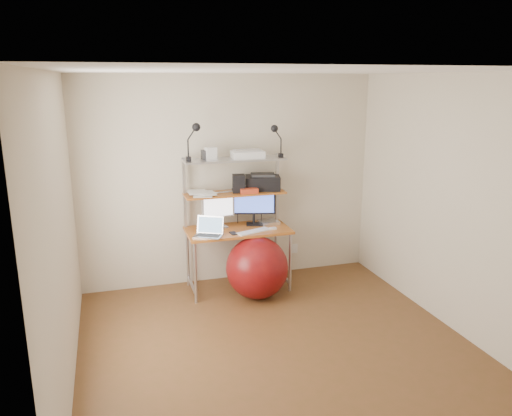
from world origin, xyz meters
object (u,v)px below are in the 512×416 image
Objects in this scene: laptop at (209,232)px; printer at (263,182)px; monitor_black at (254,203)px; exercise_ball at (257,268)px; monitor_silver at (218,207)px.

printer reaches higher than laptop.
monitor_black is 0.73× the size of exercise_ball.
printer reaches higher than exercise_ball.
monitor_silver reaches higher than exercise_ball.
printer is at bearing -7.90° from monitor_silver.
exercise_ball is (0.34, -0.45, -0.62)m from monitor_silver.
printer reaches higher than monitor_black.
laptop is (-0.17, -0.29, -0.20)m from monitor_silver.
printer is at bearing 33.71° from monitor_black.
monitor_black is 1.13× the size of printer.
exercise_ball is at bearing -64.09° from monitor_silver.
exercise_ball is at bearing -100.33° from printer.
printer is 0.65× the size of exercise_ball.
monitor_silver is 0.87× the size of monitor_black.
exercise_ball is (-0.09, -0.44, -0.65)m from monitor_black.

